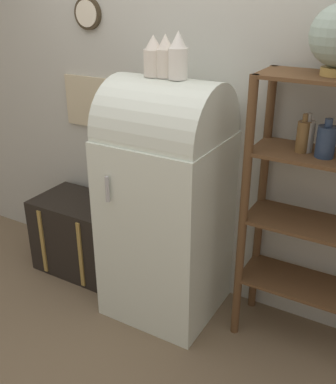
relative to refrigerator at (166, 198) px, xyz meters
name	(u,v)px	position (x,y,z in m)	size (l,w,h in m)	color
ground_plane	(150,321)	(0.00, -0.22, -0.82)	(12.00, 12.00, 0.00)	#7A664C
wall_back	(193,102)	(-0.01, 0.35, 0.54)	(7.00, 0.09, 2.70)	#B7B7AD
refrigerator	(166,198)	(0.00, 0.00, 0.00)	(0.68, 0.69, 1.56)	silver
suitcase_trunk	(82,235)	(-0.79, 0.06, -0.53)	(0.67, 0.46, 0.58)	black
shelf_unit	(314,200)	(0.87, 0.13, 0.14)	(0.74, 0.36, 1.63)	brown
vase_left	(153,57)	(-0.08, 0.00, 0.85)	(0.11, 0.11, 0.22)	silver
vase_center	(165,57)	(-0.01, 0.00, 0.85)	(0.10, 0.10, 0.23)	silver
vase_right	(178,57)	(0.08, -0.01, 0.86)	(0.11, 0.11, 0.25)	white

